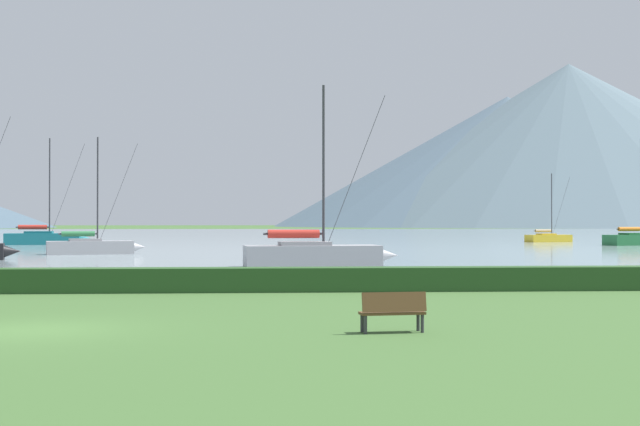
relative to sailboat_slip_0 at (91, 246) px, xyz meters
name	(u,v)px	position (x,y,z in m)	size (l,w,h in m)	color
ground_plane	(33,330)	(7.95, -47.85, -0.62)	(1000.00, 1000.00, 0.00)	#3D602D
harbor_water	(234,235)	(7.95, 89.15, -0.62)	(320.00, 246.00, 0.00)	#8C9EA3
hedge_line	(114,280)	(7.95, -36.85, -0.19)	(80.00, 1.20, 0.88)	#284C23
sailboat_slip_0	(91,246)	(0.00, 0.00, 0.00)	(7.66, 3.86, 9.13)	#9E9EA3
sailboat_slip_2	(44,238)	(-10.50, 27.93, 0.13)	(9.23, 3.62, 11.63)	#19707A
sailboat_slip_3	(549,238)	(48.23, 35.83, -0.08)	(6.62, 3.46, 8.40)	gold
sailboat_slip_7	(637,239)	(53.04, 21.51, 0.07)	(8.30, 4.38, 11.37)	#236B38
sailboat_slip_8	(314,254)	(16.22, -19.58, 0.10)	(8.96, 3.43, 10.29)	#9E9EA3
park_bench_under_tree	(393,310)	(16.34, -48.84, -0.10)	(1.56, 0.65, 0.95)	brown
distant_hill_west_ridge	(569,145)	(158.16, 336.61, 38.04)	(258.60, 258.60, 77.33)	slate
distant_hill_far_shoulder	(507,161)	(128.86, 338.17, 30.19)	(221.70, 221.70, 61.64)	#4C6070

